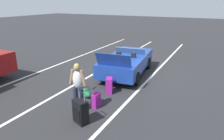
# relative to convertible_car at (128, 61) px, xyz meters

# --- Properties ---
(ground_plane) EXTENTS (80.00, 80.00, 0.00)m
(ground_plane) POSITION_rel_convertible_car_xyz_m (-0.20, -0.02, -0.59)
(ground_plane) COLOR #28282B
(lot_line_near) EXTENTS (18.00, 0.12, 0.01)m
(lot_line_near) POSITION_rel_convertible_car_xyz_m (-0.20, -1.26, -0.59)
(lot_line_near) COLOR silver
(lot_line_near) RESTS_ON ground_plane
(lot_line_mid) EXTENTS (18.00, 0.12, 0.01)m
(lot_line_mid) POSITION_rel_convertible_car_xyz_m (-0.20, 1.44, -0.59)
(lot_line_mid) COLOR silver
(lot_line_mid) RESTS_ON ground_plane
(lot_line_far) EXTENTS (18.00, 0.12, 0.01)m
(lot_line_far) POSITION_rel_convertible_car_xyz_m (-0.20, 4.14, -0.59)
(lot_line_far) COLOR silver
(lot_line_far) RESTS_ON ground_plane
(convertible_car) EXTENTS (4.34, 2.21, 1.52)m
(convertible_car) POSITION_rel_convertible_car_xyz_m (0.00, 0.00, 0.00)
(convertible_car) COLOR navy
(convertible_car) RESTS_ON ground_plane
(suitcase_large_black) EXTENTS (0.44, 0.55, 0.99)m
(suitcase_large_black) POSITION_rel_convertible_car_xyz_m (-4.90, -0.55, -0.22)
(suitcase_large_black) COLOR black
(suitcase_large_black) RESTS_ON ground_plane
(suitcase_medium_bright) EXTENTS (0.46, 0.38, 0.62)m
(suitcase_medium_bright) POSITION_rel_convertible_car_xyz_m (-2.60, -0.29, -0.28)
(suitcase_medium_bright) COLOR #991E8C
(suitcase_medium_bright) RESTS_ON ground_plane
(suitcase_small_carryon) EXTENTS (0.34, 0.23, 0.71)m
(suitcase_small_carryon) POSITION_rel_convertible_car_xyz_m (-3.85, -0.44, -0.34)
(suitcase_small_carryon) COLOR #991E8C
(suitcase_small_carryon) RESTS_ON ground_plane
(duffel_bag) EXTENTS (0.56, 0.71, 0.34)m
(duffel_bag) POSITION_rel_convertible_car_xyz_m (-3.34, 0.33, -0.43)
(duffel_bag) COLOR #19723F
(duffel_bag) RESTS_ON ground_plane
(traveler_person) EXTENTS (0.27, 0.61, 1.65)m
(traveler_person) POSITION_rel_convertible_car_xyz_m (-4.32, -0.06, 0.34)
(traveler_person) COLOR #1E2338
(traveler_person) RESTS_ON ground_plane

